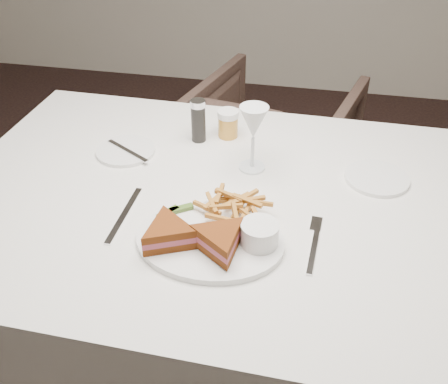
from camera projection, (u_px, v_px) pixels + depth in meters
name	position (u px, v px, depth m)	size (l,w,h in m)	color
table	(227.00, 301.00, 1.42)	(1.39, 0.92, 0.75)	silver
chair_far	(273.00, 142.00, 2.22)	(0.64, 0.60, 0.66)	#4D382F
table_setting	(223.00, 199.00, 1.13)	(0.83, 0.64, 0.18)	white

